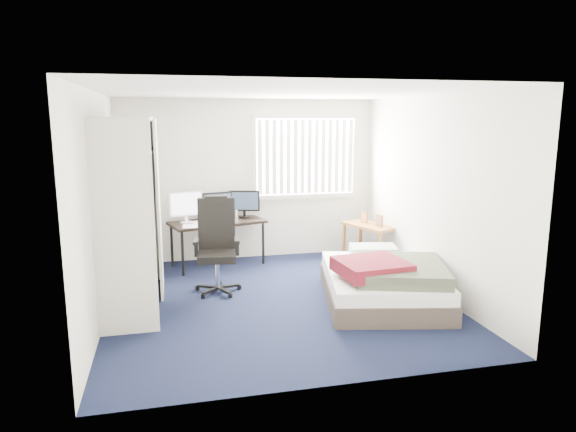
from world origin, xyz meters
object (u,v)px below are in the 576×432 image
(desk, at_px, (217,218))
(office_chair, at_px, (217,255))
(nightstand, at_px, (370,229))
(bed, at_px, (384,281))

(desk, distance_m, office_chair, 1.21)
(nightstand, bearing_deg, desk, 170.27)
(desk, bearing_deg, office_chair, -95.60)
(nightstand, xyz_separation_m, bed, (-0.50, -1.68, -0.27))
(office_chair, distance_m, bed, 2.13)
(desk, relative_size, office_chair, 1.23)
(bed, bearing_deg, nightstand, 73.43)
(office_chair, distance_m, nightstand, 2.55)
(desk, relative_size, bed, 0.74)
(desk, height_order, office_chair, office_chair)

